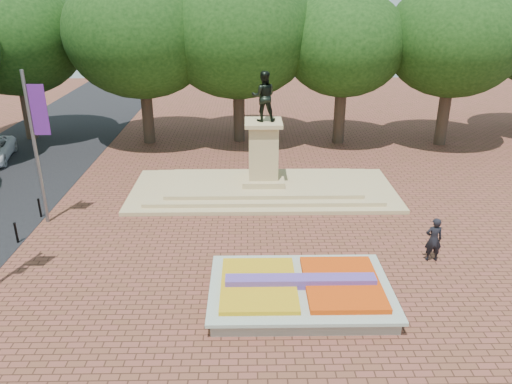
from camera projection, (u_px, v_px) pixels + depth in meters
ground at (269, 270)px, 19.36m from camera, size 90.00×90.00×0.00m
flower_bed at (301, 290)px, 17.38m from camera, size 6.30×4.30×0.91m
monument at (263, 177)px, 26.43m from camera, size 14.00×6.00×6.40m
tree_row_back at (294, 44)px, 33.52m from camera, size 44.80×8.80×10.43m
pedestrian at (434, 239)px, 19.71m from camera, size 0.68×0.45×1.86m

